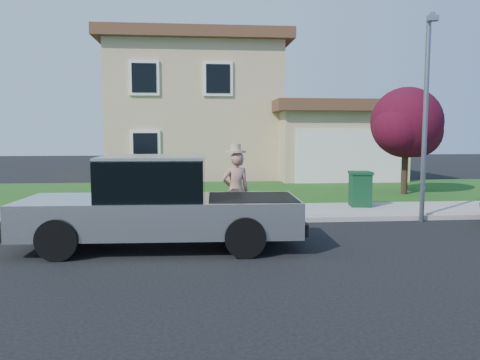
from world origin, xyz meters
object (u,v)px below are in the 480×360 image
at_px(trash_bin, 360,189).
at_px(pickup_truck, 160,205).
at_px(street_lamp, 426,107).
at_px(ornamental_tree, 407,126).
at_px(woman, 236,189).

bearing_deg(trash_bin, pickup_truck, -136.27).
bearing_deg(pickup_truck, street_lamp, 20.13).
xyz_separation_m(ornamental_tree, trash_bin, (-2.65, -2.86, -1.81)).
height_order(woman, ornamental_tree, ornamental_tree).
xyz_separation_m(ornamental_tree, street_lamp, (-1.65, -4.55, 0.38)).
bearing_deg(trash_bin, ornamental_tree, 55.71).
bearing_deg(pickup_truck, ornamental_tree, 41.78).
distance_m(ornamental_tree, street_lamp, 4.85).
relative_size(pickup_truck, woman, 2.79).
bearing_deg(trash_bin, woman, -141.03).
bearing_deg(ornamental_tree, trash_bin, -132.81).
distance_m(woman, ornamental_tree, 8.26).
relative_size(woman, trash_bin, 1.99).
bearing_deg(street_lamp, woman, -156.46).
distance_m(pickup_truck, woman, 2.23).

